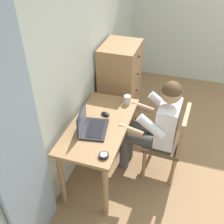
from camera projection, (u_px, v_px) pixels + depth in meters
name	position (u px, v px, depth m)	size (l,w,h in m)	color
wall_back	(83.00, 53.00, 2.85)	(4.80, 0.05, 2.50)	silver
curtain_panel	(18.00, 150.00, 1.87)	(0.55, 0.03, 2.19)	#8EA3B7
desk	(100.00, 132.00, 2.76)	(1.12, 0.57, 0.73)	#9E754C
dresser	(120.00, 87.00, 3.54)	(0.58, 0.48, 1.20)	#9E754C
chair	(171.00, 140.00, 2.83)	(0.44, 0.42, 0.88)	brown
person_seated	(156.00, 123.00, 2.78)	(0.55, 0.60, 1.20)	#4C4C4C
laptop	(90.00, 125.00, 2.59)	(0.38, 0.30, 0.24)	#232326
computer_mouse	(105.00, 114.00, 2.80)	(0.06, 0.10, 0.03)	black
desk_clock	(104.00, 155.00, 2.30)	(0.09, 0.09, 0.03)	black
coffee_mug	(127.00, 99.00, 2.97)	(0.12, 0.08, 0.09)	silver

